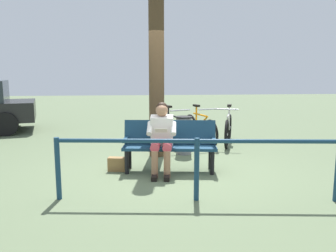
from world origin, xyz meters
TOP-DOWN VIEW (x-y plane):
  - ground_plane at (0.00, 0.00)m, footprint 40.00×40.00m
  - bench at (0.07, -0.04)m, footprint 1.65×0.67m
  - person_reading at (0.22, 0.10)m, footprint 0.52×0.80m
  - handbag at (1.00, -0.07)m, footprint 0.32×0.19m
  - tree_trunk at (0.23, -1.11)m, footprint 0.31×0.31m
  - litter_bin at (-0.34, -1.22)m, footprint 0.34×0.34m
  - bicycle_blue at (-1.53, -2.09)m, footprint 0.67×1.61m
  - bicycle_green at (-0.85, -2.15)m, footprint 0.63×1.62m
  - bicycle_red at (-0.17, -2.00)m, footprint 0.69×1.60m
  - railing_fence at (-0.14, 1.41)m, footprint 3.76×0.49m

SIDE VIEW (x-z plane):
  - ground_plane at x=0.00m, z-range 0.00..0.00m
  - handbag at x=1.00m, z-range 0.00..0.24m
  - bicycle_blue at x=-1.53m, z-range -0.11..0.83m
  - bicycle_green at x=-0.85m, z-range -0.11..0.83m
  - bicycle_red at x=-0.17m, z-range -0.11..0.83m
  - litter_bin at x=-0.34m, z-range 0.00..0.80m
  - bench at x=0.07m, z-range 0.07..0.94m
  - railing_fence at x=-0.14m, z-range 0.19..1.04m
  - person_reading at x=0.22m, z-range 0.06..1.27m
  - tree_trunk at x=0.23m, z-range 0.00..3.71m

